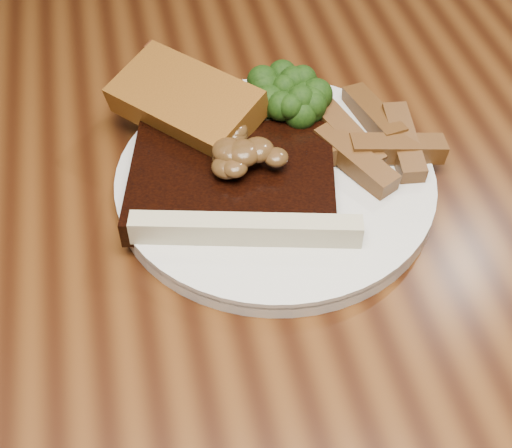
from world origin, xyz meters
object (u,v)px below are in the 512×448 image
(chair_far, at_px, (119,84))
(potato_wedges, at_px, (359,152))
(dining_table, at_px, (243,311))
(garlic_bread, at_px, (188,121))
(plate, at_px, (275,183))
(steak, at_px, (232,181))

(chair_far, bearing_deg, potato_wedges, 110.28)
(chair_far, bearing_deg, dining_table, 97.99)
(dining_table, bearing_deg, garlic_bread, 100.82)
(plate, distance_m, garlic_bread, 0.09)
(steak, distance_m, garlic_bread, 0.08)
(chair_far, distance_m, plate, 0.58)
(chair_far, xyz_separation_m, plate, (0.12, -0.50, 0.25))
(potato_wedges, bearing_deg, plate, -177.20)
(plate, bearing_deg, dining_table, -127.67)
(plate, xyz_separation_m, garlic_bread, (-0.06, 0.07, 0.02))
(dining_table, bearing_deg, steak, 88.48)
(chair_far, relative_size, steak, 5.87)
(garlic_bread, relative_size, potato_wedges, 1.19)
(chair_far, distance_m, garlic_bread, 0.52)
(garlic_bread, distance_m, potato_wedges, 0.15)
(garlic_bread, bearing_deg, steak, -24.69)
(chair_far, xyz_separation_m, steak, (0.08, -0.51, 0.27))
(chair_far, bearing_deg, steak, 98.76)
(dining_table, bearing_deg, chair_far, 98.48)
(dining_table, relative_size, potato_wedges, 15.81)
(dining_table, distance_m, plate, 0.12)
(chair_far, height_order, garlic_bread, chair_far)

